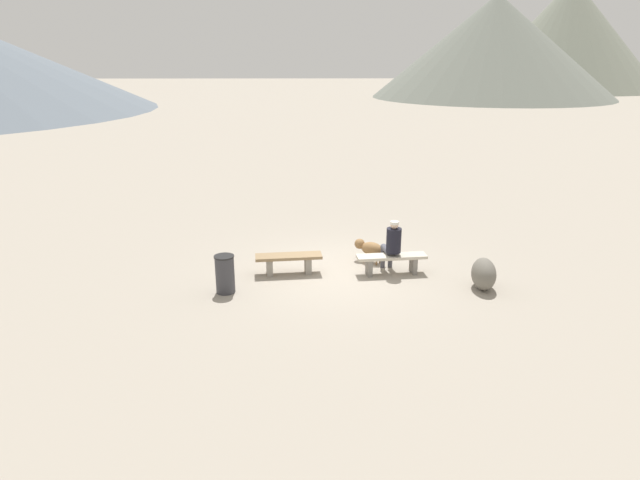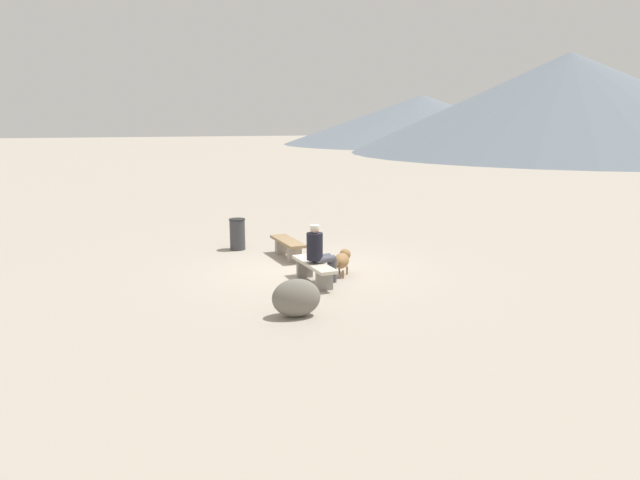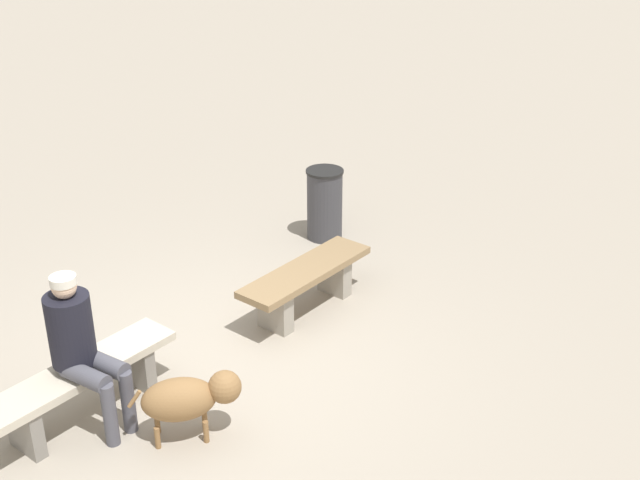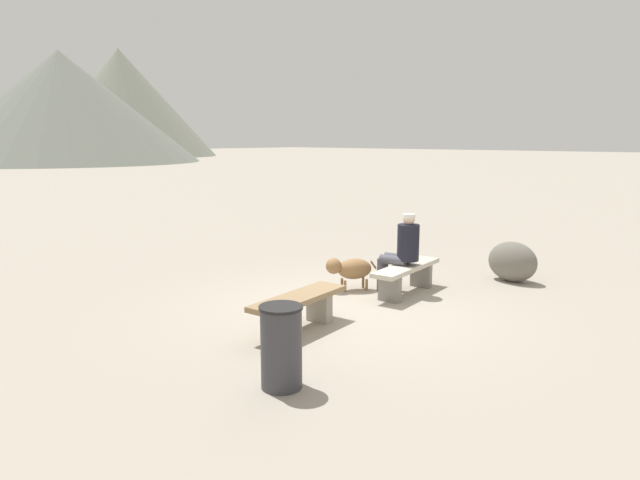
{
  "view_description": "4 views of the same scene",
  "coord_description": "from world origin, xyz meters",
  "px_view_note": "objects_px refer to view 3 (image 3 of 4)",
  "views": [
    {
      "loc": [
        -0.69,
        -12.61,
        5.03
      ],
      "look_at": [
        -0.5,
        0.32,
        0.69
      ],
      "focal_mm": 31.49,
      "sensor_mm": 36.0,
      "label": 1
    },
    {
      "loc": [
        12.65,
        -3.66,
        3.52
      ],
      "look_at": [
        -0.41,
        0.47,
        0.6
      ],
      "focal_mm": 32.1,
      "sensor_mm": 36.0,
      "label": 2
    },
    {
      "loc": [
        3.61,
        4.91,
        4.12
      ],
      "look_at": [
        -1.44,
        -0.13,
        0.71
      ],
      "focal_mm": 45.19,
      "sensor_mm": 36.0,
      "label": 3
    },
    {
      "loc": [
        -6.34,
        -5.11,
        2.49
      ],
      "look_at": [
        1.03,
        1.55,
        0.7
      ],
      "focal_mm": 31.88,
      "sensor_mm": 36.0,
      "label": 4
    }
  ],
  "objects_px": {
    "bench_left": "(306,281)",
    "bench_right": "(82,381)",
    "trash_bin": "(325,204)",
    "dog": "(188,397)",
    "seated_person": "(80,342)"
  },
  "relations": [
    {
      "from": "bench_left",
      "to": "bench_right",
      "type": "distance_m",
      "value": 2.44
    },
    {
      "from": "trash_bin",
      "to": "dog",
      "type": "bearing_deg",
      "value": 28.76
    },
    {
      "from": "bench_right",
      "to": "seated_person",
      "type": "relative_size",
      "value": 1.29
    },
    {
      "from": "seated_person",
      "to": "dog",
      "type": "xyz_separation_m",
      "value": [
        -0.46,
        0.72,
        -0.39
      ]
    },
    {
      "from": "bench_right",
      "to": "dog",
      "type": "distance_m",
      "value": 0.92
    },
    {
      "from": "bench_left",
      "to": "seated_person",
      "type": "xyz_separation_m",
      "value": [
        2.46,
        0.05,
        0.43
      ]
    },
    {
      "from": "seated_person",
      "to": "dog",
      "type": "distance_m",
      "value": 0.93
    },
    {
      "from": "bench_right",
      "to": "seated_person",
      "type": "xyz_separation_m",
      "value": [
        0.01,
        0.09,
        0.41
      ]
    },
    {
      "from": "bench_right",
      "to": "trash_bin",
      "type": "xyz_separation_m",
      "value": [
        -3.79,
        -1.03,
        0.09
      ]
    },
    {
      "from": "bench_right",
      "to": "seated_person",
      "type": "height_order",
      "value": "seated_person"
    },
    {
      "from": "bench_left",
      "to": "bench_right",
      "type": "relative_size",
      "value": 0.95
    },
    {
      "from": "bench_left",
      "to": "dog",
      "type": "xyz_separation_m",
      "value": [
        2.0,
        0.76,
        0.04
      ]
    },
    {
      "from": "seated_person",
      "to": "trash_bin",
      "type": "height_order",
      "value": "seated_person"
    },
    {
      "from": "bench_left",
      "to": "bench_right",
      "type": "bearing_deg",
      "value": -7.19
    },
    {
      "from": "dog",
      "to": "trash_bin",
      "type": "height_order",
      "value": "trash_bin"
    }
  ]
}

